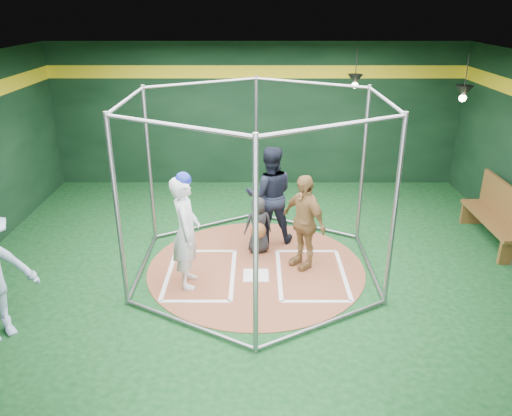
{
  "coord_description": "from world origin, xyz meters",
  "views": [
    {
      "loc": [
        0.01,
        -7.73,
        4.34
      ],
      "look_at": [
        0.0,
        0.1,
        1.1
      ],
      "focal_mm": 35.0,
      "sensor_mm": 36.0,
      "label": 1
    }
  ],
  "objects_px": {
    "visitor_leopard": "(304,222)",
    "dugout_bench": "(498,214)",
    "umpire": "(270,195)",
    "batter_figure": "(186,231)"
  },
  "relations": [
    {
      "from": "visitor_leopard",
      "to": "dugout_bench",
      "type": "bearing_deg",
      "value": 66.8
    },
    {
      "from": "dugout_bench",
      "to": "visitor_leopard",
      "type": "bearing_deg",
      "value": -165.85
    },
    {
      "from": "umpire",
      "to": "dugout_bench",
      "type": "bearing_deg",
      "value": 175.97
    },
    {
      "from": "visitor_leopard",
      "to": "umpire",
      "type": "height_order",
      "value": "umpire"
    },
    {
      "from": "umpire",
      "to": "dugout_bench",
      "type": "height_order",
      "value": "umpire"
    },
    {
      "from": "batter_figure",
      "to": "dugout_bench",
      "type": "height_order",
      "value": "batter_figure"
    },
    {
      "from": "visitor_leopard",
      "to": "batter_figure",
      "type": "bearing_deg",
      "value": -109.4
    },
    {
      "from": "dugout_bench",
      "to": "batter_figure",
      "type": "bearing_deg",
      "value": -164.56
    },
    {
      "from": "visitor_leopard",
      "to": "dugout_bench",
      "type": "relative_size",
      "value": 0.84
    },
    {
      "from": "visitor_leopard",
      "to": "umpire",
      "type": "relative_size",
      "value": 0.89
    }
  ]
}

